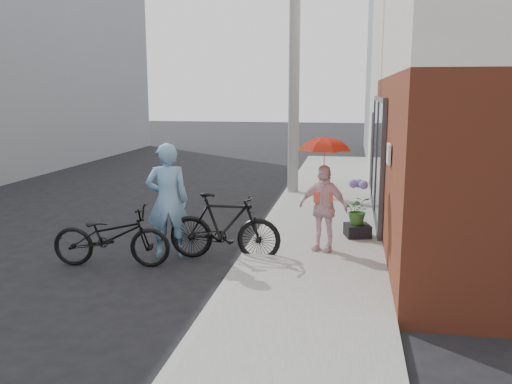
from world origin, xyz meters
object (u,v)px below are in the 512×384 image
(utility_pole, at_px, (294,61))
(bike_right, at_px, (225,227))
(planter, at_px, (357,230))
(bike_left, at_px, (111,236))
(kimono_woman, at_px, (323,208))
(officer, at_px, (168,201))

(utility_pole, xyz_separation_m, bike_right, (-0.50, -5.71, -2.94))
(bike_right, xyz_separation_m, planter, (2.16, 1.40, -0.32))
(utility_pole, distance_m, bike_left, 7.36)
(kimono_woman, bearing_deg, utility_pole, 120.00)
(bike_left, height_order, bike_right, bike_right)
(officer, bearing_deg, utility_pole, -123.08)
(kimono_woman, distance_m, planter, 1.28)
(bike_left, xyz_separation_m, planter, (3.85, 2.04, -0.26))
(officer, height_order, planter, officer)
(utility_pole, xyz_separation_m, bike_left, (-2.19, -6.35, -3.01))
(utility_pole, relative_size, bike_left, 3.75)
(kimono_woman, xyz_separation_m, planter, (0.59, 0.96, -0.61))
(bike_left, bearing_deg, utility_pole, -26.21)
(officer, relative_size, bike_left, 1.03)
(bike_left, bearing_deg, planter, -69.31)
(bike_right, height_order, kimono_woman, kimono_woman)
(bike_right, relative_size, kimono_woman, 1.29)
(bike_right, distance_m, planter, 2.59)
(utility_pole, relative_size, officer, 3.65)
(utility_pole, distance_m, kimono_woman, 6.00)
(bike_left, distance_m, bike_right, 1.81)
(bike_left, distance_m, planter, 4.36)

